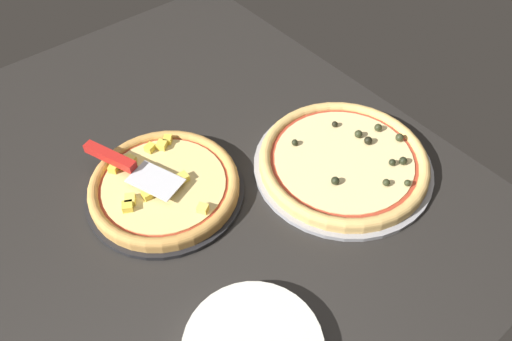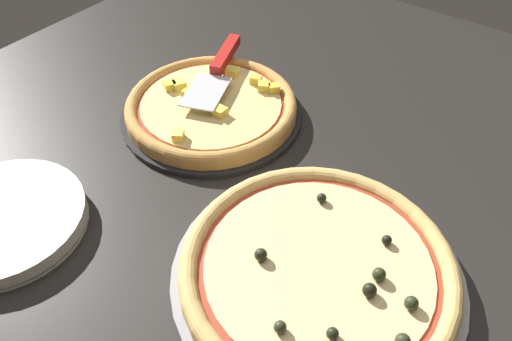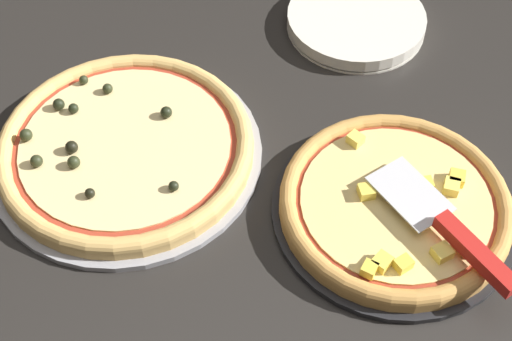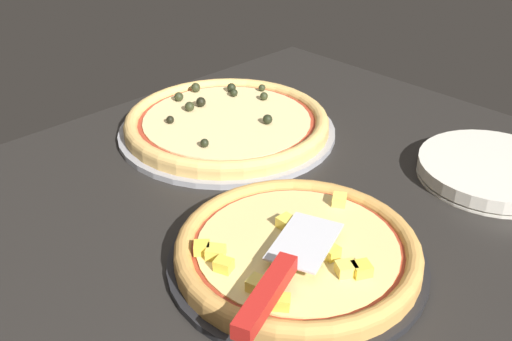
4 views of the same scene
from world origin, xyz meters
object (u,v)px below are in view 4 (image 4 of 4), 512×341
(pizza_front, at_px, (297,249))
(plate_stack, at_px, (493,170))
(pizza_back, at_px, (227,122))
(serving_spatula, at_px, (276,281))

(pizza_front, relative_size, plate_stack, 1.34)
(pizza_back, bearing_deg, pizza_front, -118.61)
(pizza_front, bearing_deg, pizza_back, 61.39)
(serving_spatula, height_order, plate_stack, serving_spatula)
(pizza_back, relative_size, serving_spatula, 1.57)
(serving_spatula, relative_size, plate_stack, 1.01)
(pizza_back, distance_m, plate_stack, 0.45)
(plate_stack, bearing_deg, serving_spatula, 177.01)
(pizza_front, distance_m, plate_stack, 0.39)
(pizza_front, bearing_deg, serving_spatula, -151.88)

